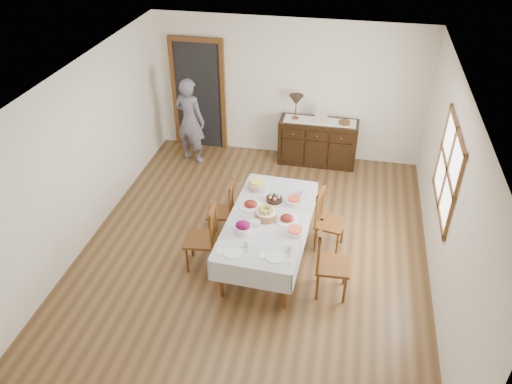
% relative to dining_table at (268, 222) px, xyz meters
% --- Properties ---
extents(ground, '(6.00, 6.00, 0.00)m').
position_rel_dining_table_xyz_m(ground, '(-0.23, 0.15, -0.64)').
color(ground, brown).
extents(room_shell, '(5.02, 6.02, 2.65)m').
position_rel_dining_table_xyz_m(room_shell, '(-0.37, 0.57, 1.01)').
color(room_shell, white).
rests_on(room_shell, ground).
extents(dining_table, '(1.16, 2.15, 0.72)m').
position_rel_dining_table_xyz_m(dining_table, '(0.00, 0.00, 0.00)').
color(dining_table, silver).
rests_on(dining_table, ground).
extents(chair_left_near, '(0.47, 0.47, 1.02)m').
position_rel_dining_table_xyz_m(chair_left_near, '(-0.83, -0.33, -0.12)').
color(chair_left_near, '#5C3313').
rests_on(chair_left_near, ground).
extents(chair_left_far, '(0.43, 0.43, 0.91)m').
position_rel_dining_table_xyz_m(chair_left_far, '(-0.76, 0.40, -0.17)').
color(chair_left_far, '#5C3313').
rests_on(chair_left_far, ground).
extents(chair_right_near, '(0.45, 0.45, 1.04)m').
position_rel_dining_table_xyz_m(chair_right_near, '(0.89, -0.51, -0.11)').
color(chair_right_near, '#5C3313').
rests_on(chair_right_near, ground).
extents(chair_right_far, '(0.47, 0.47, 0.97)m').
position_rel_dining_table_xyz_m(chair_right_far, '(0.79, 0.43, -0.15)').
color(chair_right_far, '#5C3313').
rests_on(chair_right_far, ground).
extents(sideboard, '(1.43, 0.52, 0.86)m').
position_rel_dining_table_xyz_m(sideboard, '(0.40, 2.87, -0.20)').
color(sideboard, black).
rests_on(sideboard, ground).
extents(person, '(0.61, 0.48, 1.74)m').
position_rel_dining_table_xyz_m(person, '(-1.93, 2.51, 0.23)').
color(person, slate).
rests_on(person, ground).
extents(bread_basket, '(0.30, 0.30, 0.18)m').
position_rel_dining_table_xyz_m(bread_basket, '(-0.03, -0.02, 0.17)').
color(bread_basket, brown).
rests_on(bread_basket, dining_table).
extents(egg_basket, '(0.23, 0.23, 0.11)m').
position_rel_dining_table_xyz_m(egg_basket, '(0.01, 0.41, 0.12)').
color(egg_basket, black).
rests_on(egg_basket, dining_table).
extents(ham_platter_a, '(0.33, 0.33, 0.11)m').
position_rel_dining_table_xyz_m(ham_platter_a, '(-0.29, 0.21, 0.12)').
color(ham_platter_a, white).
rests_on(ham_platter_a, dining_table).
extents(ham_platter_b, '(0.31, 0.31, 0.11)m').
position_rel_dining_table_xyz_m(ham_platter_b, '(0.26, -0.02, 0.12)').
color(ham_platter_b, white).
rests_on(ham_platter_b, dining_table).
extents(beet_bowl, '(0.23, 0.23, 0.16)m').
position_rel_dining_table_xyz_m(beet_bowl, '(-0.27, -0.38, 0.16)').
color(beet_bowl, white).
rests_on(beet_bowl, dining_table).
extents(carrot_bowl, '(0.24, 0.24, 0.10)m').
position_rel_dining_table_xyz_m(carrot_bowl, '(0.29, 0.41, 0.13)').
color(carrot_bowl, white).
rests_on(carrot_bowl, dining_table).
extents(pineapple_bowl, '(0.26, 0.26, 0.14)m').
position_rel_dining_table_xyz_m(pineapple_bowl, '(-0.30, 0.67, 0.15)').
color(pineapple_bowl, tan).
rests_on(pineapple_bowl, dining_table).
extents(casserole_dish, '(0.24, 0.24, 0.08)m').
position_rel_dining_table_xyz_m(casserole_dish, '(0.40, -0.27, 0.13)').
color(casserole_dish, white).
rests_on(casserole_dish, dining_table).
extents(butter_dish, '(0.14, 0.10, 0.07)m').
position_rel_dining_table_xyz_m(butter_dish, '(-0.15, -0.20, 0.12)').
color(butter_dish, white).
rests_on(butter_dish, dining_table).
extents(setting_left, '(0.42, 0.31, 0.10)m').
position_rel_dining_table_xyz_m(setting_left, '(-0.26, -0.76, 0.11)').
color(setting_left, white).
rests_on(setting_left, dining_table).
extents(setting_right, '(0.42, 0.31, 0.10)m').
position_rel_dining_table_xyz_m(setting_right, '(0.28, -0.74, 0.11)').
color(setting_right, white).
rests_on(setting_right, dining_table).
extents(glass_far_a, '(0.07, 0.07, 0.10)m').
position_rel_dining_table_xyz_m(glass_far_a, '(-0.17, 0.68, 0.14)').
color(glass_far_a, silver).
rests_on(glass_far_a, dining_table).
extents(glass_far_b, '(0.07, 0.07, 0.10)m').
position_rel_dining_table_xyz_m(glass_far_b, '(0.38, 0.66, 0.14)').
color(glass_far_b, silver).
rests_on(glass_far_b, dining_table).
extents(runner, '(1.30, 0.35, 0.01)m').
position_rel_dining_table_xyz_m(runner, '(0.42, 2.87, 0.23)').
color(runner, white).
rests_on(runner, sideboard).
extents(table_lamp, '(0.26, 0.26, 0.46)m').
position_rel_dining_table_xyz_m(table_lamp, '(-0.03, 2.88, 0.58)').
color(table_lamp, brown).
rests_on(table_lamp, sideboard).
extents(picture_frame, '(0.22, 0.08, 0.28)m').
position_rel_dining_table_xyz_m(picture_frame, '(0.43, 2.79, 0.36)').
color(picture_frame, tan).
rests_on(picture_frame, sideboard).
extents(deco_bowl, '(0.20, 0.20, 0.06)m').
position_rel_dining_table_xyz_m(deco_bowl, '(0.86, 2.84, 0.25)').
color(deco_bowl, '#5C3313').
rests_on(deco_bowl, sideboard).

